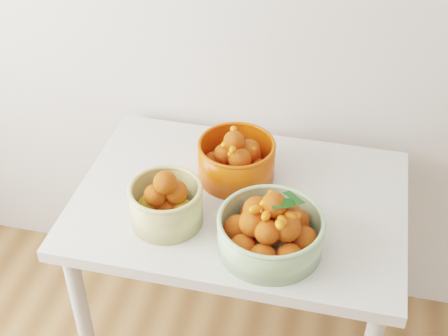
{
  "coord_description": "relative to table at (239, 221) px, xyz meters",
  "views": [
    {
      "loc": [
        -0.11,
        0.2,
        2.0
      ],
      "look_at": [
        -0.43,
        1.52,
        0.92
      ],
      "focal_mm": 50.0,
      "sensor_mm": 36.0,
      "label": 1
    }
  ],
  "objects": [
    {
      "name": "bowl_cream",
      "position": [
        -0.18,
        -0.15,
        0.16
      ],
      "size": [
        0.28,
        0.28,
        0.18
      ],
      "rotation": [
        0.0,
        0.0,
        -0.41
      ],
      "color": "tan",
      "rests_on": "table"
    },
    {
      "name": "bowl_orange",
      "position": [
        -0.03,
        0.1,
        0.17
      ],
      "size": [
        0.27,
        0.27,
        0.17
      ],
      "rotation": [
        0.0,
        0.0,
        -0.13
      ],
      "color": "red",
      "rests_on": "table"
    },
    {
      "name": "bowl_green",
      "position": [
        0.12,
        -0.18,
        0.16
      ],
      "size": [
        0.31,
        0.31,
        0.19
      ],
      "rotation": [
        0.0,
        0.0,
        -0.06
      ],
      "color": "#95B983",
      "rests_on": "table"
    },
    {
      "name": "table",
      "position": [
        0.0,
        0.0,
        0.0
      ],
      "size": [
        1.0,
        0.7,
        0.75
      ],
      "color": "silver",
      "rests_on": "ground"
    }
  ]
}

